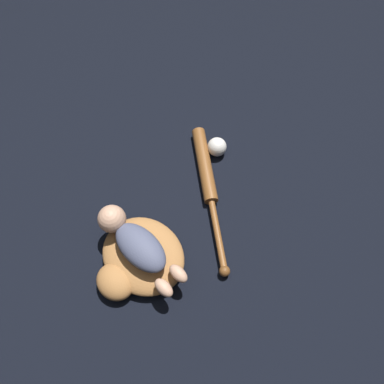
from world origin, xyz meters
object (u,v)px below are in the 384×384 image
object	(u,v)px
baseball_glove	(138,260)
baby_figure	(134,242)
baseball	(217,147)
baseball_bat	(207,178)

from	to	relation	value
baseball_glove	baby_figure	distance (m)	0.09
baby_figure	baseball	bearing A→B (deg)	-102.23
baseball_glove	baseball_bat	size ratio (longest dim) A/B	0.69
baby_figure	baseball	size ratio (longest dim) A/B	4.71
baseball_glove	baseball	world-z (taller)	baseball_glove
baby_figure	baseball_bat	xyz separation A→B (m)	(-0.12, -0.37, -0.09)
baseball	baseball_bat	bearing A→B (deg)	94.41
baby_figure	baseball_glove	bearing A→B (deg)	121.61
baseball_glove	baby_figure	world-z (taller)	baby_figure
baby_figure	baseball	distance (m)	0.53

